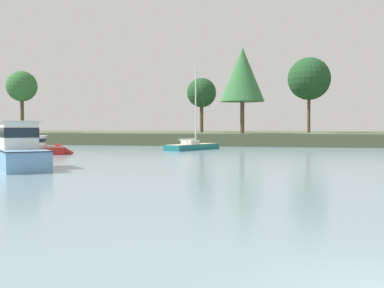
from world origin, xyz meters
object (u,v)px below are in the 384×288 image
at_px(sailboat_teal, 192,148).
at_px(cruiser_skyblue, 17,156).
at_px(cruiser_red, 41,150).
at_px(mooring_buoy_red, 21,148).

xyz_separation_m(sailboat_teal, cruiser_skyblue, (-7.39, -27.83, 0.57)).
relative_size(cruiser_red, mooring_buoy_red, 19.01).
height_order(sailboat_teal, cruiser_skyblue, sailboat_teal).
xyz_separation_m(cruiser_skyblue, mooring_buoy_red, (-15.89, 25.68, -0.74)).
bearing_deg(cruiser_red, mooring_buoy_red, 130.18).
distance_m(cruiser_red, sailboat_teal, 19.21).
xyz_separation_m(cruiser_red, mooring_buoy_red, (-9.37, 11.10, -0.38)).
relative_size(cruiser_skyblue, mooring_buoy_red, 22.71).
height_order(cruiser_red, sailboat_teal, sailboat_teal).
height_order(sailboat_teal, mooring_buoy_red, sailboat_teal).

